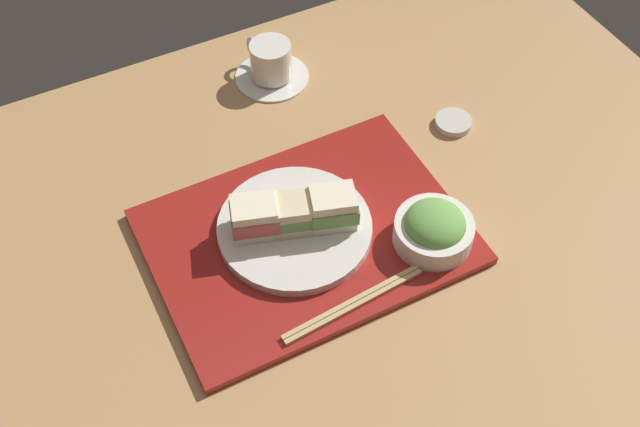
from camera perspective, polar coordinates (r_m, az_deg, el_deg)
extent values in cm
cube|color=tan|center=(118.18, 0.43, -1.79)|extent=(140.00, 100.00, 3.00)
cube|color=maroon|center=(115.71, -1.09, -1.59)|extent=(45.92, 33.49, 1.49)
cylinder|color=silver|center=(114.56, -1.89, -1.10)|extent=(23.15, 23.15, 1.61)
cube|color=#EFE5C1|center=(113.08, -4.80, -0.95)|extent=(7.73, 6.81, 1.62)
cube|color=#B74C42|center=(111.40, -4.87, -0.29)|extent=(8.22, 7.32, 2.61)
cube|color=#EFE5C1|center=(109.75, -4.95, 0.38)|extent=(7.73, 6.81, 1.62)
cube|color=beige|center=(113.28, -1.91, -0.61)|extent=(7.73, 6.81, 1.60)
cube|color=#669347|center=(111.81, -1.94, -0.02)|extent=(8.15, 7.00, 2.15)
cube|color=beige|center=(110.34, -1.96, 0.58)|extent=(7.73, 6.81, 1.60)
cube|color=#EFE5C1|center=(113.75, 0.96, -0.25)|extent=(7.73, 6.81, 1.65)
cube|color=#669347|center=(112.06, 0.97, 0.43)|extent=(8.25, 7.29, 2.65)
cube|color=#EFE5C1|center=(110.38, 0.99, 1.12)|extent=(7.73, 6.81, 1.65)
cylinder|color=silver|center=(113.89, 8.39, -1.36)|extent=(11.75, 11.75, 3.86)
ellipsoid|color=#6BA84C|center=(112.37, 8.51, -0.77)|extent=(9.06, 9.06, 4.98)
cube|color=tan|center=(107.54, 2.61, -6.87)|extent=(22.43, 2.36, 0.70)
cube|color=tan|center=(107.89, 2.38, -6.56)|extent=(22.43, 2.36, 0.70)
cylinder|color=silver|center=(140.50, -3.58, 10.13)|extent=(13.23, 13.23, 0.80)
cylinder|color=silver|center=(138.07, -3.66, 11.27)|extent=(7.31, 7.31, 6.58)
cylinder|color=black|center=(136.22, -3.72, 12.20)|extent=(6.72, 6.72, 0.40)
torus|color=silver|center=(140.65, -4.82, 12.08)|extent=(2.02, 4.53, 4.49)
cylinder|color=beige|center=(133.35, 9.84, 6.67)|extent=(6.21, 6.21, 1.25)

